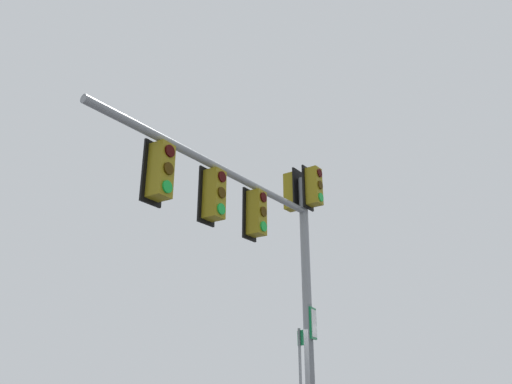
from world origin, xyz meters
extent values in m
cylinder|color=gray|center=(0.44, -0.09, 2.98)|extent=(0.20, 0.20, 5.96)
cylinder|color=gray|center=(2.31, 2.23, 5.14)|extent=(3.85, 4.72, 0.14)
cube|color=olive|center=(0.21, 0.10, 5.69)|extent=(0.42, 0.42, 0.90)
cube|color=black|center=(0.34, -0.01, 5.69)|extent=(0.31, 0.37, 1.04)
cylinder|color=#360503|center=(0.08, 0.20, 5.99)|extent=(0.15, 0.17, 0.20)
cylinder|color=#3C2703|center=(0.08, 0.20, 5.69)|extent=(0.15, 0.17, 0.20)
cylinder|color=green|center=(0.08, 0.20, 5.39)|extent=(0.15, 0.17, 0.20)
cube|color=olive|center=(0.68, -0.28, 5.69)|extent=(0.42, 0.42, 0.90)
cube|color=black|center=(0.54, -0.17, 5.69)|extent=(0.31, 0.37, 1.04)
cylinder|color=#360503|center=(0.80, -0.38, 5.99)|extent=(0.15, 0.17, 0.20)
cylinder|color=#3C2703|center=(0.80, -0.38, 5.69)|extent=(0.15, 0.17, 0.20)
cylinder|color=green|center=(0.80, -0.38, 5.39)|extent=(0.15, 0.17, 0.20)
cube|color=olive|center=(1.63, 1.38, 4.59)|extent=(0.42, 0.42, 0.90)
cube|color=black|center=(1.76, 1.28, 4.59)|extent=(0.30, 0.37, 1.04)
cylinder|color=#360503|center=(1.50, 1.48, 4.89)|extent=(0.14, 0.18, 0.20)
cylinder|color=#3C2703|center=(1.50, 1.48, 4.59)|extent=(0.14, 0.18, 0.20)
cylinder|color=green|center=(1.50, 1.48, 4.29)|extent=(0.14, 0.18, 0.20)
cube|color=olive|center=(2.44, 2.38, 4.59)|extent=(0.42, 0.42, 0.90)
cube|color=black|center=(2.57, 2.28, 4.59)|extent=(0.30, 0.37, 1.04)
cylinder|color=#360503|center=(2.31, 2.48, 4.89)|extent=(0.15, 0.18, 0.20)
cylinder|color=#3C2703|center=(2.31, 2.48, 4.59)|extent=(0.15, 0.18, 0.20)
cylinder|color=green|center=(2.31, 2.48, 4.29)|extent=(0.15, 0.18, 0.20)
cube|color=olive|center=(3.25, 3.39, 4.59)|extent=(0.42, 0.42, 0.90)
cube|color=black|center=(3.39, 3.29, 4.59)|extent=(0.29, 0.38, 1.04)
cylinder|color=#360503|center=(3.12, 3.48, 4.89)|extent=(0.14, 0.18, 0.20)
cylinder|color=#3C2703|center=(3.12, 3.48, 4.59)|extent=(0.14, 0.18, 0.20)
cylinder|color=green|center=(3.12, 3.48, 4.29)|extent=(0.14, 0.18, 0.20)
cube|color=#0C7238|center=(0.31, -2.01, 2.45)|extent=(0.12, 0.36, 0.36)
cube|color=white|center=(0.30, -2.02, 2.45)|extent=(0.08, 0.30, 0.30)
cube|color=#0C7238|center=(0.92, 3.19, 2.32)|extent=(0.16, 0.30, 0.45)
cube|color=white|center=(0.91, 3.20, 2.32)|extent=(0.12, 0.24, 0.39)
camera|label=1|loc=(2.18, 10.22, 1.67)|focal=33.21mm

